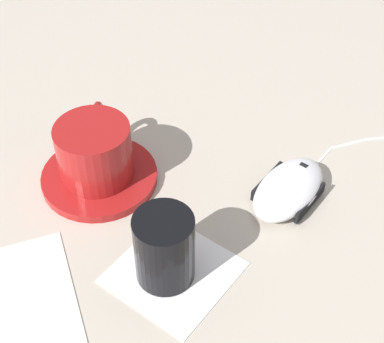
# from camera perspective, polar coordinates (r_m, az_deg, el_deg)

# --- Properties ---
(ground_plane) EXTENTS (3.00, 3.00, 0.00)m
(ground_plane) POSITION_cam_1_polar(r_m,az_deg,el_deg) (0.66, -3.85, -6.86)
(ground_plane) COLOR #B2A899
(saucer) EXTENTS (0.14, 0.14, 0.01)m
(saucer) POSITION_cam_1_polar(r_m,az_deg,el_deg) (0.73, -8.95, -0.51)
(saucer) COLOR maroon
(saucer) RESTS_ON ground
(coffee_cup) EXTENTS (0.09, 0.12, 0.07)m
(coffee_cup) POSITION_cam_1_polar(r_m,az_deg,el_deg) (0.70, -9.42, 2.05)
(coffee_cup) COLOR maroon
(coffee_cup) RESTS_ON saucer
(computer_mouse) EXTENTS (0.11, 0.13, 0.03)m
(computer_mouse) POSITION_cam_1_polar(r_m,az_deg,el_deg) (0.70, 9.34, -1.68)
(computer_mouse) COLOR silver
(computer_mouse) RESTS_ON ground
(napkin_under_glass) EXTENTS (0.15, 0.15, 0.00)m
(napkin_under_glass) POSITION_cam_1_polar(r_m,az_deg,el_deg) (0.63, -1.79, -9.69)
(napkin_under_glass) COLOR white
(napkin_under_glass) RESTS_ON ground
(drinking_glass) EXTENTS (0.06, 0.06, 0.08)m
(drinking_glass) POSITION_cam_1_polar(r_m,az_deg,el_deg) (0.60, -2.69, -7.42)
(drinking_glass) COLOR black
(drinking_glass) RESTS_ON napkin_under_glass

